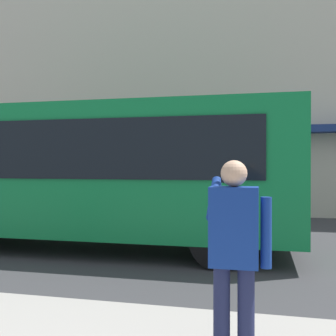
% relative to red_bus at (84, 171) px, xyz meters
% --- Properties ---
extents(ground_plane, '(60.00, 60.00, 0.00)m').
position_rel_red_bus_xyz_m(ground_plane, '(-2.47, -0.03, -1.68)').
color(ground_plane, '#38383A').
extents(building_facade_far, '(28.00, 1.55, 12.00)m').
position_rel_red_bus_xyz_m(building_facade_far, '(-2.49, -6.82, 4.30)').
color(building_facade_far, beige).
rests_on(building_facade_far, ground_plane).
extents(red_bus, '(9.05, 2.54, 3.08)m').
position_rel_red_bus_xyz_m(red_bus, '(0.00, 0.00, 0.00)').
color(red_bus, '#0F7238').
rests_on(red_bus, ground_plane).
extents(pedestrian_photographer, '(0.53, 0.52, 1.70)m').
position_rel_red_bus_xyz_m(pedestrian_photographer, '(-3.53, 4.69, -0.54)').
color(pedestrian_photographer, '#1E2347').
rests_on(pedestrian_photographer, sidewalk_curb).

